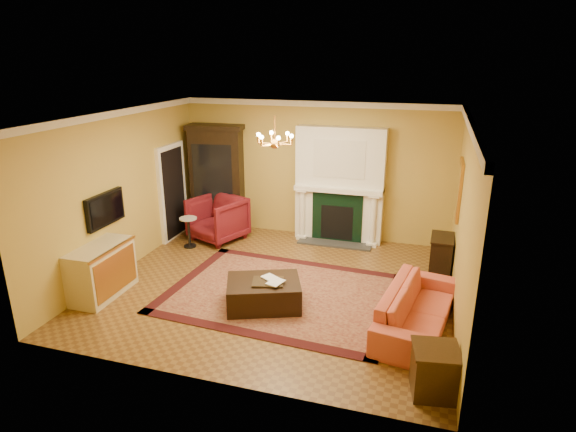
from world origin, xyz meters
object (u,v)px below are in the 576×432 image
at_px(china_cabinet, 218,180).
at_px(coral_sofa, 417,302).
at_px(leather_ottoman, 264,293).
at_px(console_table, 441,257).
at_px(commode, 101,271).
at_px(pedestal_table, 189,230).
at_px(end_table, 434,372).
at_px(wingback_armchair, 217,217).

relative_size(china_cabinet, coral_sofa, 1.06).
bearing_deg(china_cabinet, leather_ottoman, -62.77).
bearing_deg(leather_ottoman, console_table, 15.43).
xyz_separation_m(commode, coral_sofa, (5.17, 0.46, -0.02)).
relative_size(pedestal_table, end_table, 1.12).
bearing_deg(pedestal_table, commode, -99.07).
bearing_deg(console_table, wingback_armchair, 175.95).
distance_m(china_cabinet, end_table, 6.85).
xyz_separation_m(coral_sofa, leather_ottoman, (-2.41, -0.04, -0.20)).
height_order(wingback_armchair, commode, wingback_armchair).
distance_m(china_cabinet, console_table, 5.20).
bearing_deg(leather_ottoman, pedestal_table, 119.13).
distance_m(coral_sofa, leather_ottoman, 2.42).
bearing_deg(coral_sofa, china_cabinet, 65.01).
distance_m(pedestal_table, commode, 2.41).
bearing_deg(leather_ottoman, china_cabinet, 103.46).
xyz_separation_m(china_cabinet, pedestal_table, (-0.12, -1.28, -0.79)).
bearing_deg(wingback_armchair, leather_ottoman, -29.95).
bearing_deg(wingback_armchair, console_table, 16.30).
bearing_deg(pedestal_table, china_cabinet, 84.45).
relative_size(wingback_armchair, coral_sofa, 0.48).
height_order(commode, console_table, commode).
xyz_separation_m(pedestal_table, end_table, (5.07, -3.37, -0.09)).
relative_size(china_cabinet, leather_ottoman, 2.00).
xyz_separation_m(commode, leather_ottoman, (2.76, 0.42, -0.21)).
height_order(coral_sofa, console_table, coral_sofa).
xyz_separation_m(china_cabinet, wingback_armchair, (0.27, -0.69, -0.64)).
bearing_deg(console_table, commode, -153.96).
bearing_deg(wingback_armchair, pedestal_table, -101.90).
height_order(pedestal_table, leather_ottoman, pedestal_table).
relative_size(china_cabinet, wingback_armchair, 2.21).
bearing_deg(end_table, coral_sofa, 100.67).
height_order(china_cabinet, console_table, china_cabinet).
bearing_deg(end_table, pedestal_table, 146.35).
xyz_separation_m(wingback_armchair, end_table, (4.67, -3.97, -0.23)).
xyz_separation_m(pedestal_table, commode, (-0.38, -2.38, 0.07)).
xyz_separation_m(wingback_armchair, console_table, (4.73, -0.48, -0.16)).
xyz_separation_m(wingback_armchair, leather_ottoman, (1.99, -2.55, -0.30)).
xyz_separation_m(wingback_armchair, coral_sofa, (4.40, -2.50, -0.10)).
bearing_deg(china_cabinet, wingback_armchair, -75.89).
distance_m(coral_sofa, console_table, 2.05).
xyz_separation_m(end_table, leather_ottoman, (-2.69, 1.42, -0.06)).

